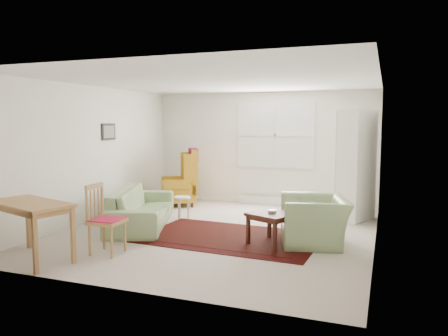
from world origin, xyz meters
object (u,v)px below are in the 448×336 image
(wingback_chair, at_px, (178,177))
(coffee_table, at_px, (272,229))
(cabinet, at_px, (357,165))
(desk_chair, at_px, (107,219))
(desk, at_px, (31,231))
(stool, at_px, (182,207))
(sofa, at_px, (142,200))
(armchair, at_px, (314,216))

(wingback_chair, height_order, coffee_table, wingback_chair)
(cabinet, height_order, desk_chair, cabinet)
(cabinet, height_order, desk, cabinet)
(stool, bearing_deg, desk, -104.75)
(sofa, height_order, wingback_chair, wingback_chair)
(sofa, relative_size, stool, 5.22)
(armchair, bearing_deg, sofa, -108.17)
(sofa, xyz_separation_m, desk, (-0.34, -2.24, -0.06))
(desk, xyz_separation_m, desk_chair, (0.78, 0.59, 0.10))
(armchair, distance_m, desk, 4.02)
(armchair, relative_size, desk, 0.88)
(wingback_chair, height_order, stool, wingback_chair)
(wingback_chair, height_order, desk, wingback_chair)
(wingback_chair, bearing_deg, stool, -1.99)
(cabinet, bearing_deg, armchair, -81.58)
(coffee_table, bearing_deg, sofa, 170.67)
(coffee_table, xyz_separation_m, stool, (-2.05, 1.14, -0.03))
(desk_chair, bearing_deg, stool, -2.57)
(cabinet, bearing_deg, desk_chair, -109.59)
(sofa, distance_m, cabinet, 4.02)
(cabinet, bearing_deg, coffee_table, -93.12)
(desk_chair, bearing_deg, armchair, -62.18)
(coffee_table, height_order, stool, coffee_table)
(wingback_chair, relative_size, desk, 1.03)
(sofa, bearing_deg, armchair, -112.69)
(sofa, distance_m, armchair, 3.07)
(armchair, xyz_separation_m, desk_chair, (-2.63, -1.54, 0.06))
(armchair, relative_size, desk_chair, 1.12)
(coffee_table, bearing_deg, desk, -147.11)
(sofa, xyz_separation_m, cabinet, (3.54, 1.81, 0.58))
(cabinet, distance_m, desk, 5.64)
(armchair, distance_m, coffee_table, 0.68)
(desk, distance_m, desk_chair, 0.98)
(sofa, bearing_deg, desk_chair, 174.34)
(armchair, relative_size, coffee_table, 1.81)
(armchair, height_order, coffee_table, armchair)
(wingback_chair, xyz_separation_m, cabinet, (3.76, -0.09, 0.40))
(wingback_chair, height_order, desk_chair, wingback_chair)
(desk, bearing_deg, coffee_table, 32.89)
(sofa, height_order, desk, sofa)
(stool, xyz_separation_m, cabinet, (3.10, 1.07, 0.82))
(coffee_table, relative_size, desk, 0.49)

